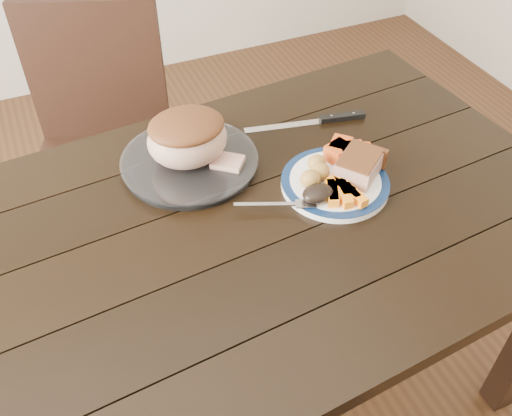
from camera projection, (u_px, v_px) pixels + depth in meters
name	position (u px, v px, depth m)	size (l,w,h in m)	color
ground	(229.00, 403.00, 1.72)	(4.00, 4.00, 0.00)	#472B16
dining_table	(219.00, 259.00, 1.26)	(1.67, 1.03, 0.75)	black
chair_far	(101.00, 139.00, 1.80)	(0.54, 0.55, 0.93)	black
dinner_plate	(335.00, 183.00, 1.29)	(0.25, 0.25, 0.02)	white
plate_rim	(335.00, 181.00, 1.29)	(0.25, 0.25, 0.02)	#0D2245
serving_platter	(190.00, 163.00, 1.35)	(0.31, 0.31, 0.02)	white
pork_slice	(359.00, 166.00, 1.28)	(0.10, 0.08, 0.05)	tan
roasted_potatoes	(315.00, 172.00, 1.27)	(0.09, 0.09, 0.04)	gold
carrot_batons	(342.00, 192.00, 1.24)	(0.08, 0.11, 0.02)	orange
pumpkin_wedges	(347.00, 152.00, 1.33)	(0.11, 0.10, 0.04)	#F3541B
dark_mushroom	(318.00, 193.00, 1.23)	(0.07, 0.05, 0.03)	black
fork	(281.00, 205.00, 1.22)	(0.17, 0.09, 0.00)	silver
roast_joint	(187.00, 139.00, 1.30)	(0.19, 0.16, 0.12)	tan
cut_slice	(228.00, 163.00, 1.32)	(0.07, 0.06, 0.02)	tan
carving_knife	(328.00, 119.00, 1.48)	(0.32, 0.09, 0.01)	silver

